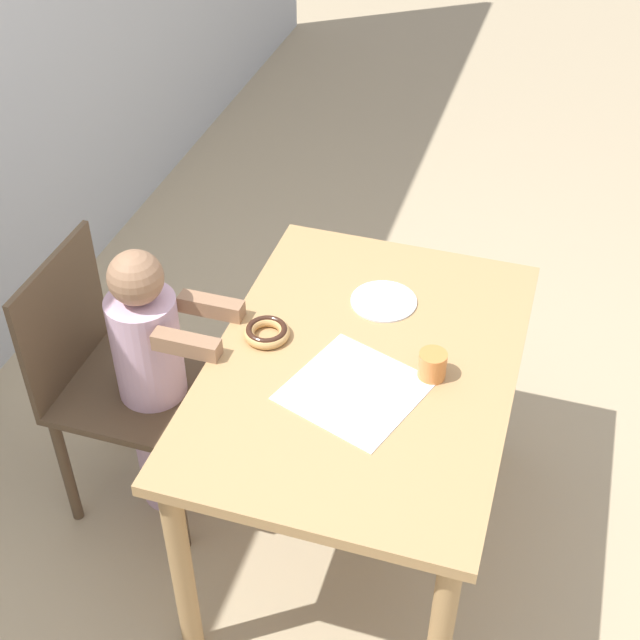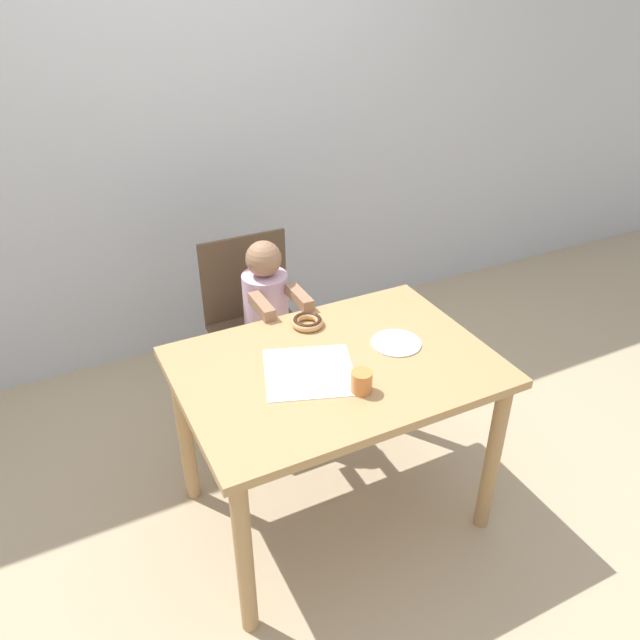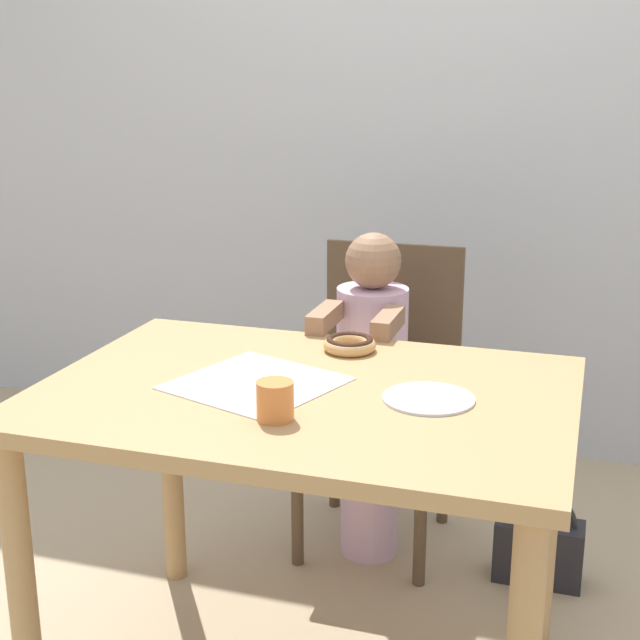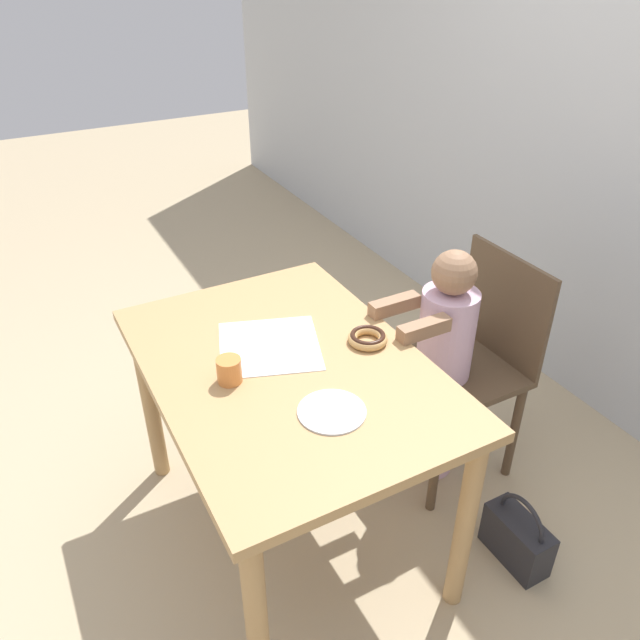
% 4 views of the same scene
% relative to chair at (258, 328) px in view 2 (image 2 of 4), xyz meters
% --- Properties ---
extents(ground_plane, '(12.00, 12.00, 0.00)m').
position_rel_chair_xyz_m(ground_plane, '(0.01, -0.77, -0.48)').
color(ground_plane, tan).
extents(wall_back, '(8.00, 0.05, 2.50)m').
position_rel_chair_xyz_m(wall_back, '(0.01, 0.79, 0.77)').
color(wall_back, silver).
rests_on(wall_back, ground_plane).
extents(dining_table, '(1.14, 0.81, 0.75)m').
position_rel_chair_xyz_m(dining_table, '(0.01, -0.77, 0.16)').
color(dining_table, tan).
rests_on(dining_table, ground_plane).
extents(chair, '(0.43, 0.45, 0.90)m').
position_rel_chair_xyz_m(chair, '(0.00, 0.00, 0.00)').
color(chair, brown).
rests_on(chair, ground_plane).
extents(child_figure, '(0.22, 0.37, 0.98)m').
position_rel_chair_xyz_m(child_figure, '(0.00, -0.13, 0.03)').
color(child_figure, silver).
rests_on(child_figure, ground_plane).
extents(donut, '(0.13, 0.13, 0.03)m').
position_rel_chair_xyz_m(donut, '(0.03, -0.49, 0.29)').
color(donut, tan).
rests_on(donut, dining_table).
extents(napkin, '(0.40, 0.40, 0.00)m').
position_rel_chair_xyz_m(napkin, '(-0.10, -0.77, 0.27)').
color(napkin, white).
rests_on(napkin, dining_table).
extents(handbag, '(0.25, 0.11, 0.28)m').
position_rel_chair_xyz_m(handbag, '(0.50, -0.13, -0.38)').
color(handbag, '#232328').
rests_on(handbag, ground_plane).
extents(cup, '(0.07, 0.07, 0.08)m').
position_rel_chair_xyz_m(cup, '(0.01, -0.95, 0.31)').
color(cup, orange).
rests_on(cup, dining_table).
extents(plate, '(0.19, 0.19, 0.01)m').
position_rel_chair_xyz_m(plate, '(0.28, -0.76, 0.27)').
color(plate, silver).
rests_on(plate, dining_table).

